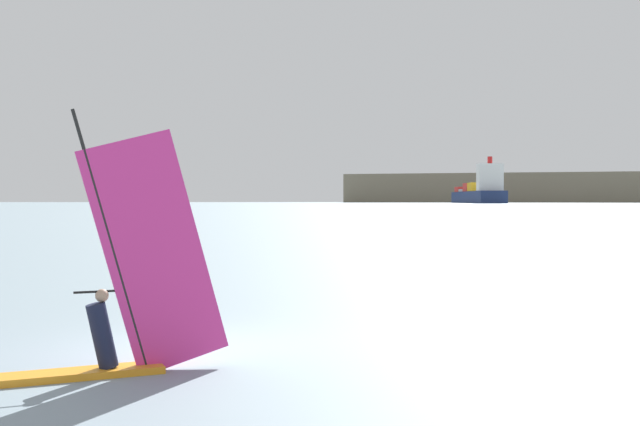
% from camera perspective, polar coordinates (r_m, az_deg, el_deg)
% --- Properties ---
extents(ground_plane, '(4000.00, 4000.00, 0.00)m').
position_cam_1_polar(ground_plane, '(15.71, -9.52, -9.66)').
color(ground_plane, gray).
extents(windsurfer, '(3.26, 2.60, 4.46)m').
position_cam_1_polar(windsurfer, '(13.38, -14.40, -6.46)').
color(windsurfer, orange).
rests_on(windsurfer, ground_plane).
extents(cargo_ship, '(55.48, 152.76, 39.42)m').
position_cam_1_polar(cargo_ship, '(720.09, 11.52, 1.44)').
color(cargo_ship, navy).
rests_on(cargo_ship, ground_plane).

